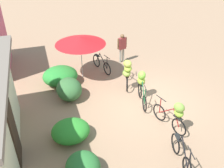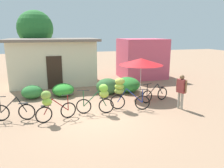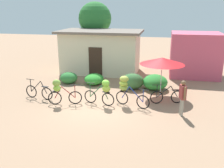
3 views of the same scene
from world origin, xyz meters
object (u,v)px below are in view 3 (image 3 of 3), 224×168
at_px(bicycle_leftmost, 39,92).
at_px(building_low, 101,51).
at_px(bicycle_rightmost, 167,96).
at_px(market_umbrella, 162,61).
at_px(person_vendor, 183,94).
at_px(bicycle_center_loaded, 103,90).
at_px(tree_behind_building, 95,19).
at_px(bicycle_near_pile, 60,90).
at_px(shop_pink, 195,54).
at_px(bicycle_by_shop, 126,88).

bearing_deg(bicycle_leftmost, building_low, 74.53).
height_order(building_low, bicycle_rightmost, building_low).
height_order(market_umbrella, bicycle_rightmost, market_umbrella).
bearing_deg(person_vendor, bicycle_rightmost, 115.42).
bearing_deg(bicycle_center_loaded, tree_behind_building, 107.82).
distance_m(market_umbrella, bicycle_rightmost, 1.88).
bearing_deg(bicycle_leftmost, bicycle_center_loaded, -3.01).
bearing_deg(bicycle_near_pile, person_vendor, -0.79).
distance_m(shop_pink, bicycle_center_loaded, 8.20).
xyz_separation_m(shop_pink, market_umbrella, (-2.10, -4.75, 0.43)).
bearing_deg(bicycle_leftmost, tree_behind_building, 86.30).
xyz_separation_m(building_low, bicycle_center_loaded, (1.73, -6.34, -0.75)).
distance_m(market_umbrella, bicycle_leftmost, 6.49).
height_order(bicycle_center_loaded, bicycle_rightmost, bicycle_center_loaded).
bearing_deg(shop_pink, bicycle_center_loaded, -125.33).
bearing_deg(bicycle_leftmost, person_vendor, -4.93).
xyz_separation_m(bicycle_by_shop, person_vendor, (2.53, -0.66, 0.08)).
bearing_deg(tree_behind_building, person_vendor, -55.40).
relative_size(bicycle_leftmost, bicycle_near_pile, 1.03).
distance_m(bicycle_leftmost, bicycle_rightmost, 6.44).
xyz_separation_m(building_low, shop_pink, (6.46, 0.33, -0.06)).
xyz_separation_m(market_umbrella, bicycle_center_loaded, (-2.63, -1.91, -1.13)).
bearing_deg(market_umbrella, person_vendor, -67.83).
xyz_separation_m(shop_pink, person_vendor, (-1.15, -7.09, -0.50)).
bearing_deg(bicycle_rightmost, person_vendor, -64.58).
distance_m(tree_behind_building, person_vendor, 11.67).
relative_size(market_umbrella, bicycle_leftmost, 1.42).
bearing_deg(bicycle_center_loaded, bicycle_by_shop, 12.71).
xyz_separation_m(building_low, bicycle_by_shop, (2.78, -6.10, -0.64)).
height_order(market_umbrella, bicycle_leftmost, market_umbrella).
height_order(shop_pink, bicycle_near_pile, shop_pink).
bearing_deg(tree_behind_building, bicycle_near_pile, -84.82).
xyz_separation_m(tree_behind_building, bicycle_by_shop, (3.92, -8.69, -2.76)).
height_order(shop_pink, bicycle_leftmost, shop_pink).
distance_m(shop_pink, bicycle_near_pile, 9.76).
relative_size(bicycle_center_loaded, bicycle_by_shop, 0.94).
bearing_deg(building_low, bicycle_center_loaded, -74.71).
relative_size(bicycle_leftmost, bicycle_by_shop, 0.96).
height_order(building_low, bicycle_by_shop, building_low).
distance_m(bicycle_by_shop, person_vendor, 2.61).
xyz_separation_m(market_umbrella, bicycle_rightmost, (0.34, -1.04, -1.53)).
bearing_deg(bicycle_by_shop, bicycle_leftmost, -179.28).
xyz_separation_m(bicycle_by_shop, bicycle_rightmost, (1.91, 0.63, -0.52)).
relative_size(tree_behind_building, bicycle_center_loaded, 3.14).
bearing_deg(building_low, bicycle_near_pile, -92.55).
bearing_deg(market_umbrella, bicycle_center_loaded, -143.93).
bearing_deg(person_vendor, bicycle_near_pile, 179.21).
bearing_deg(person_vendor, bicycle_leftmost, 175.07).
height_order(bicycle_by_shop, bicycle_rightmost, bicycle_by_shop).
xyz_separation_m(bicycle_near_pile, bicycle_rightmost, (4.99, 1.22, -0.37)).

